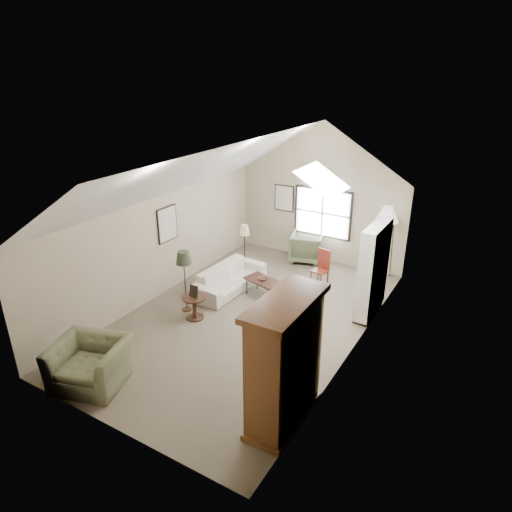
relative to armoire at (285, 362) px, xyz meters
The scene contains 18 objects.
room_shell 3.87m from the armoire, 132.25° to the left, with size 5.01×8.01×4.00m.
window 6.70m from the armoire, 108.11° to the left, with size 1.72×0.08×1.42m, color black.
skylight 4.02m from the armoire, 104.93° to the left, with size 0.80×1.20×0.52m, color white, non-canonical shape.
wall_art 5.98m from the armoire, 133.09° to the left, with size 1.97×3.71×0.88m.
armoire is the anchor object (origin of this frame).
tv_alcove 4.00m from the armoire, 87.71° to the left, with size 0.32×1.30×2.10m, color white.
media_console 4.08m from the armoire, 88.00° to the left, with size 0.34×1.18×0.60m, color #382316.
tv_panel 4.01m from the armoire, 88.00° to the left, with size 0.05×0.90×0.55m, color black.
sofa 4.80m from the armoire, 134.28° to the left, with size 2.18×0.85×0.64m, color beige.
armchair_near 3.62m from the armoire, 164.06° to the right, with size 1.26×1.10×0.82m, color #6C6D4C.
armchair_far 6.60m from the armoire, 111.60° to the left, with size 0.90×0.93×0.84m, color #616B4B.
coffee_table 4.31m from the armoire, 124.40° to the left, with size 0.91×0.51×0.47m, color #381F17.
bowl 4.27m from the armoire, 124.40° to the left, with size 0.22×0.22×0.05m, color #392117.
side_table 3.77m from the armoire, 150.82° to the left, with size 0.55×0.55×0.55m, color #362216.
side_chair 5.08m from the armoire, 106.70° to the left, with size 0.37×0.37×0.95m, color maroon.
tripod_lamp 6.10m from the armoire, 91.75° to the left, with size 0.59×0.59×2.05m, color silver, non-canonical shape.
dark_lamp 4.13m from the armoire, 151.10° to the left, with size 0.36×0.36×1.52m, color #26291D, non-canonical shape.
tan_lamp 5.85m from the armoire, 128.16° to the left, with size 0.27×0.27×1.37m, color tan, non-canonical shape.
Camera 1 is at (4.80, -7.69, 5.43)m, focal length 32.00 mm.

